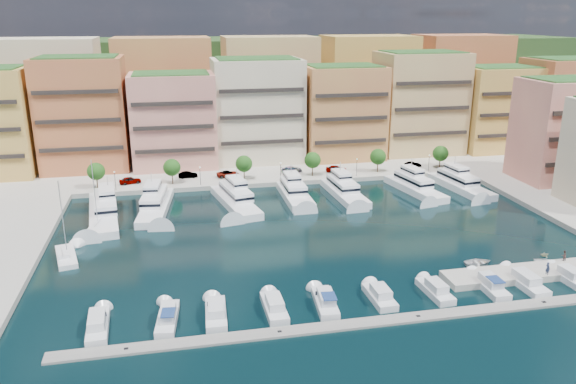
{
  "coord_description": "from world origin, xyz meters",
  "views": [
    {
      "loc": [
        -23.09,
        -88.64,
        37.08
      ],
      "look_at": [
        -3.3,
        6.98,
        6.0
      ],
      "focal_mm": 35.0,
      "sensor_mm": 36.0,
      "label": 1
    }
  ],
  "objects_px": {
    "lamppost_3": "(357,164)",
    "lamppost_4": "(429,160)",
    "yacht_3": "(294,192)",
    "cruiser_8": "(524,282)",
    "tree_5": "(441,154)",
    "sailboat_1": "(66,257)",
    "car_5": "(413,165)",
    "yacht_6": "(459,183)",
    "cruiser_4": "(325,302)",
    "car_3": "(292,169)",
    "tree_3": "(313,160)",
    "yacht_2": "(235,199)",
    "cruiser_2": "(216,314)",
    "tender_0": "(478,262)",
    "yacht_4": "(344,191)",
    "tree_4": "(378,157)",
    "person_0": "(548,268)",
    "tree_2": "(244,164)",
    "tender_3": "(545,254)",
    "lamppost_1": "(200,173)",
    "car_1": "(188,175)",
    "cruiser_0": "(98,326)",
    "cruiser_9": "(568,277)",
    "cruiser_6": "(435,291)",
    "lamppost_2": "(281,168)",
    "yacht_1": "(156,205)",
    "cruiser_3": "(274,308)",
    "tree_1": "(172,168)",
    "car_2": "(228,174)",
    "car_0": "(130,180)",
    "lamppost_0": "(115,177)",
    "tender_2": "(547,262)",
    "yacht_5": "(414,186)",
    "tree_0": "(96,171)",
    "tender_1": "(483,261)",
    "car_4": "(336,169)",
    "yacht_0": "(103,210)"
  },
  "relations": [
    {
      "from": "lamppost_3",
      "to": "lamppost_4",
      "type": "bearing_deg",
      "value": 0.0
    },
    {
      "from": "yacht_3",
      "to": "cruiser_8",
      "type": "xyz_separation_m",
      "value": [
        23.67,
        -45.72,
        -0.66
      ]
    },
    {
      "from": "tree_5",
      "to": "sailboat_1",
      "type": "relative_size",
      "value": 0.43
    },
    {
      "from": "car_5",
      "to": "yacht_6",
      "type": "bearing_deg",
      "value": -165.77
    },
    {
      "from": "cruiser_4",
      "to": "car_3",
      "type": "relative_size",
      "value": 1.58
    },
    {
      "from": "tree_3",
      "to": "yacht_2",
      "type": "distance_m",
      "value": 24.45
    },
    {
      "from": "cruiser_2",
      "to": "tender_0",
      "type": "relative_size",
      "value": 1.86
    },
    {
      "from": "yacht_4",
      "to": "tree_4",
      "type": "bearing_deg",
      "value": 46.43
    },
    {
      "from": "person_0",
      "to": "tree_2",
      "type": "bearing_deg",
      "value": 23.7
    },
    {
      "from": "yacht_3",
      "to": "tender_3",
      "type": "bearing_deg",
      "value": -48.64
    },
    {
      "from": "cruiser_8",
      "to": "lamppost_3",
      "type": "bearing_deg",
      "value": 96.81
    },
    {
      "from": "lamppost_1",
      "to": "car_1",
      "type": "height_order",
      "value": "lamppost_1"
    },
    {
      "from": "tree_4",
      "to": "cruiser_4",
      "type": "xyz_separation_m",
      "value": [
        -28.79,
        -58.11,
        -4.17
      ]
    },
    {
      "from": "yacht_4",
      "to": "car_5",
      "type": "bearing_deg",
      "value": 34.48
    },
    {
      "from": "cruiser_0",
      "to": "cruiser_9",
      "type": "distance_m",
      "value": 65.51
    },
    {
      "from": "tree_3",
      "to": "cruiser_6",
      "type": "xyz_separation_m",
      "value": [
        2.97,
        -58.08,
        -4.2
      ]
    },
    {
      "from": "cruiser_4",
      "to": "lamppost_2",
      "type": "bearing_deg",
      "value": 85.09
    },
    {
      "from": "tree_2",
      "to": "cruiser_8",
      "type": "xyz_separation_m",
      "value": [
        32.66,
        -58.09,
        -4.2
      ]
    },
    {
      "from": "tree_4",
      "to": "yacht_1",
      "type": "bearing_deg",
      "value": -164.67
    },
    {
      "from": "yacht_2",
      "to": "car_5",
      "type": "xyz_separation_m",
      "value": [
        45.83,
        16.37,
        0.47
      ]
    },
    {
      "from": "cruiser_9",
      "to": "cruiser_8",
      "type": "bearing_deg",
      "value": -179.86
    },
    {
      "from": "lamppost_1",
      "to": "cruiser_3",
      "type": "distance_m",
      "value": 56.24
    },
    {
      "from": "tree_4",
      "to": "tree_1",
      "type": "bearing_deg",
      "value": 180.0
    },
    {
      "from": "cruiser_8",
      "to": "car_2",
      "type": "relative_size",
      "value": 1.67
    },
    {
      "from": "yacht_3",
      "to": "yacht_6",
      "type": "relative_size",
      "value": 0.88
    },
    {
      "from": "car_0",
      "to": "car_5",
      "type": "height_order",
      "value": "car_0"
    },
    {
      "from": "tree_4",
      "to": "lamppost_2",
      "type": "xyz_separation_m",
      "value": [
        -24.0,
        -2.3,
        -0.92
      ]
    },
    {
      "from": "tender_0",
      "to": "car_0",
      "type": "distance_m",
      "value": 76.04
    },
    {
      "from": "tree_1",
      "to": "lamppost_0",
      "type": "xyz_separation_m",
      "value": [
        -12.0,
        -2.3,
        -0.92
      ]
    },
    {
      "from": "lamppost_2",
      "to": "tender_2",
      "type": "relative_size",
      "value": 1.13
    },
    {
      "from": "yacht_5",
      "to": "tender_3",
      "type": "bearing_deg",
      "value": -80.23
    },
    {
      "from": "lamppost_3",
      "to": "tender_0",
      "type": "distance_m",
      "value": 48.49
    },
    {
      "from": "yacht_5",
      "to": "sailboat_1",
      "type": "relative_size",
      "value": 1.45
    },
    {
      "from": "tree_1",
      "to": "tree_5",
      "type": "height_order",
      "value": "same"
    },
    {
      "from": "tree_0",
      "to": "person_0",
      "type": "xyz_separation_m",
      "value": [
        68.69,
        -57.42,
        -2.77
      ]
    },
    {
      "from": "yacht_4",
      "to": "car_5",
      "type": "relative_size",
      "value": 4.58
    },
    {
      "from": "tree_5",
      "to": "cruiser_4",
      "type": "bearing_deg",
      "value": -127.63
    },
    {
      "from": "tree_0",
      "to": "lamppost_3",
      "type": "distance_m",
      "value": 58.05
    },
    {
      "from": "tender_1",
      "to": "car_5",
      "type": "distance_m",
      "value": 53.86
    },
    {
      "from": "cruiser_4",
      "to": "car_4",
      "type": "relative_size",
      "value": 1.66
    },
    {
      "from": "car_0",
      "to": "car_1",
      "type": "bearing_deg",
      "value": -94.7
    },
    {
      "from": "tree_0",
      "to": "lamppost_2",
      "type": "height_order",
      "value": "tree_0"
    },
    {
      "from": "tree_4",
      "to": "lamppost_4",
      "type": "bearing_deg",
      "value": -10.85
    },
    {
      "from": "tree_0",
      "to": "yacht_0",
      "type": "distance_m",
      "value": 16.26
    },
    {
      "from": "lamppost_4",
      "to": "car_0",
      "type": "xyz_separation_m",
      "value": [
        -69.27,
        4.25,
        -2.02
      ]
    },
    {
      "from": "tree_0",
      "to": "yacht_0",
      "type": "xyz_separation_m",
      "value": [
        2.75,
        -15.63,
        -3.53
      ]
    },
    {
      "from": "lamppost_3",
      "to": "cruiser_3",
      "type": "height_order",
      "value": "lamppost_3"
    },
    {
      "from": "lamppost_3",
      "to": "cruiser_2",
      "type": "relative_size",
      "value": 0.52
    },
    {
      "from": "sailboat_1",
      "to": "lamppost_0",
      "type": "bearing_deg",
      "value": 81.41
    },
    {
      "from": "cruiser_4",
      "to": "tender_3",
      "type": "bearing_deg",
      "value": 12.24
    }
  ]
}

